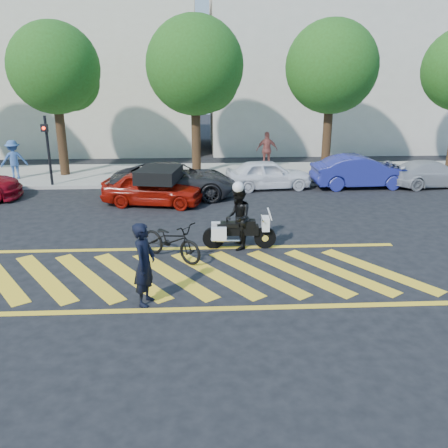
{
  "coord_description": "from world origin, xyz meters",
  "views": [
    {
      "loc": [
        0.16,
        -11.42,
        5.16
      ],
      "look_at": [
        0.8,
        1.01,
        1.05
      ],
      "focal_mm": 38.0,
      "sensor_mm": 36.0,
      "label": 1
    }
  ],
  "objects_px": {
    "parked_mid_right": "(268,174)",
    "officer_moto": "(238,218)",
    "red_convertible": "(153,188)",
    "parked_far_right": "(432,174)",
    "officer_bike": "(145,264)",
    "bicycle": "(171,240)",
    "police_motorcycle": "(238,231)",
    "parked_mid_left": "(175,180)",
    "parked_right": "(361,172)"
  },
  "relations": [
    {
      "from": "parked_mid_right",
      "to": "parked_far_right",
      "type": "relative_size",
      "value": 0.94
    },
    {
      "from": "parked_mid_left",
      "to": "officer_bike",
      "type": "bearing_deg",
      "value": 178.09
    },
    {
      "from": "police_motorcycle",
      "to": "officer_moto",
      "type": "distance_m",
      "value": 0.42
    },
    {
      "from": "officer_moto",
      "to": "parked_mid_left",
      "type": "relative_size",
      "value": 0.37
    },
    {
      "from": "parked_mid_right",
      "to": "police_motorcycle",
      "type": "bearing_deg",
      "value": 159.57
    },
    {
      "from": "bicycle",
      "to": "police_motorcycle",
      "type": "height_order",
      "value": "bicycle"
    },
    {
      "from": "police_motorcycle",
      "to": "parked_mid_right",
      "type": "bearing_deg",
      "value": 77.32
    },
    {
      "from": "bicycle",
      "to": "parked_far_right",
      "type": "distance_m",
      "value": 13.95
    },
    {
      "from": "officer_bike",
      "to": "officer_moto",
      "type": "relative_size",
      "value": 1.03
    },
    {
      "from": "officer_bike",
      "to": "police_motorcycle",
      "type": "xyz_separation_m",
      "value": [
        2.39,
        3.4,
        -0.44
      ]
    },
    {
      "from": "bicycle",
      "to": "officer_moto",
      "type": "xyz_separation_m",
      "value": [
        1.93,
        0.74,
        0.39
      ]
    },
    {
      "from": "officer_moto",
      "to": "parked_right",
      "type": "relative_size",
      "value": 0.43
    },
    {
      "from": "parked_right",
      "to": "red_convertible",
      "type": "bearing_deg",
      "value": 102.32
    },
    {
      "from": "parked_mid_right",
      "to": "parked_right",
      "type": "height_order",
      "value": "parked_right"
    },
    {
      "from": "officer_bike",
      "to": "parked_far_right",
      "type": "bearing_deg",
      "value": -33.69
    },
    {
      "from": "bicycle",
      "to": "parked_far_right",
      "type": "bearing_deg",
      "value": -15.37
    },
    {
      "from": "parked_mid_right",
      "to": "parked_right",
      "type": "distance_m",
      "value": 4.21
    },
    {
      "from": "police_motorcycle",
      "to": "parked_mid_left",
      "type": "xyz_separation_m",
      "value": [
        -2.17,
        6.06,
        0.19
      ]
    },
    {
      "from": "red_convertible",
      "to": "parked_far_right",
      "type": "xyz_separation_m",
      "value": [
        12.4,
        2.41,
        -0.08
      ]
    },
    {
      "from": "police_motorcycle",
      "to": "parked_right",
      "type": "height_order",
      "value": "parked_right"
    },
    {
      "from": "officer_bike",
      "to": "parked_mid_left",
      "type": "bearing_deg",
      "value": 12.74
    },
    {
      "from": "parked_mid_left",
      "to": "parked_mid_right",
      "type": "bearing_deg",
      "value": -73.4
    },
    {
      "from": "officer_bike",
      "to": "parked_mid_left",
      "type": "distance_m",
      "value": 9.46
    },
    {
      "from": "bicycle",
      "to": "parked_right",
      "type": "height_order",
      "value": "parked_right"
    },
    {
      "from": "red_convertible",
      "to": "police_motorcycle",
      "type": "bearing_deg",
      "value": -138.04
    },
    {
      "from": "bicycle",
      "to": "police_motorcycle",
      "type": "distance_m",
      "value": 2.08
    },
    {
      "from": "red_convertible",
      "to": "parked_mid_left",
      "type": "height_order",
      "value": "parked_mid_left"
    },
    {
      "from": "parked_mid_left",
      "to": "parked_mid_right",
      "type": "height_order",
      "value": "parked_mid_left"
    },
    {
      "from": "parked_mid_right",
      "to": "officer_moto",
      "type": "bearing_deg",
      "value": 159.47
    },
    {
      "from": "bicycle",
      "to": "officer_moto",
      "type": "relative_size",
      "value": 1.12
    },
    {
      "from": "parked_mid_right",
      "to": "officer_bike",
      "type": "bearing_deg",
      "value": 152.39
    },
    {
      "from": "parked_mid_right",
      "to": "parked_far_right",
      "type": "xyz_separation_m",
      "value": [
        7.5,
        0.01,
        -0.06
      ]
    },
    {
      "from": "police_motorcycle",
      "to": "officer_moto",
      "type": "bearing_deg",
      "value": -173.08
    },
    {
      "from": "officer_moto",
      "to": "parked_mid_right",
      "type": "xyz_separation_m",
      "value": [
        1.94,
        7.33,
        -0.29
      ]
    },
    {
      "from": "officer_bike",
      "to": "police_motorcycle",
      "type": "relative_size",
      "value": 0.88
    },
    {
      "from": "officer_moto",
      "to": "parked_mid_right",
      "type": "distance_m",
      "value": 7.59
    },
    {
      "from": "bicycle",
      "to": "officer_bike",
      "type": "bearing_deg",
      "value": -150.24
    },
    {
      "from": "bicycle",
      "to": "officer_moto",
      "type": "height_order",
      "value": "officer_moto"
    },
    {
      "from": "officer_moto",
      "to": "bicycle",
      "type": "bearing_deg",
      "value": -66.88
    },
    {
      "from": "parked_mid_left",
      "to": "parked_far_right",
      "type": "bearing_deg",
      "value": -84.31
    },
    {
      "from": "officer_bike",
      "to": "parked_right",
      "type": "xyz_separation_m",
      "value": [
        8.52,
        10.74,
        -0.25
      ]
    },
    {
      "from": "officer_bike",
      "to": "parked_right",
      "type": "distance_m",
      "value": 13.71
    },
    {
      "from": "officer_moto",
      "to": "parked_mid_left",
      "type": "xyz_separation_m",
      "value": [
        -2.16,
        6.06,
        -0.23
      ]
    },
    {
      "from": "officer_bike",
      "to": "bicycle",
      "type": "xyz_separation_m",
      "value": [
        0.44,
        2.65,
        -0.41
      ]
    },
    {
      "from": "parked_mid_right",
      "to": "parked_far_right",
      "type": "height_order",
      "value": "parked_mid_right"
    },
    {
      "from": "officer_bike",
      "to": "officer_moto",
      "type": "bearing_deg",
      "value": -20.88
    },
    {
      "from": "bicycle",
      "to": "parked_right",
      "type": "bearing_deg",
      "value": -5.74
    },
    {
      "from": "bicycle",
      "to": "parked_mid_right",
      "type": "xyz_separation_m",
      "value": [
        3.87,
        8.07,
        0.09
      ]
    },
    {
      "from": "police_motorcycle",
      "to": "parked_right",
      "type": "distance_m",
      "value": 9.56
    },
    {
      "from": "officer_moto",
      "to": "red_convertible",
      "type": "distance_m",
      "value": 5.76
    }
  ]
}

